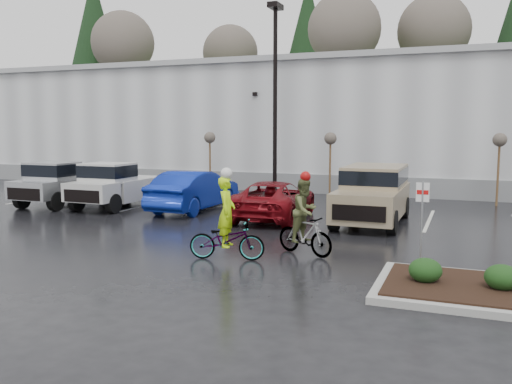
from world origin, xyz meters
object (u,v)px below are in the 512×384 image
at_px(pickup_white, 121,184).
at_px(cyclist_olive, 305,224).
at_px(sapling_west, 210,141).
at_px(cyclist_hivis, 227,232).
at_px(sapling_east, 500,144).
at_px(car_red, 274,200).
at_px(fire_lane_sign, 422,215).
at_px(sapling_mid, 330,142).
at_px(lamppost, 275,80).
at_px(suv_tan, 372,195).
at_px(car_blue, 195,191).
at_px(pickup_silver, 67,183).

xyz_separation_m(pickup_white, cyclist_olive, (10.03, -5.79, -0.15)).
distance_m(sapling_west, cyclist_hivis, 15.02).
xyz_separation_m(sapling_east, car_red, (-8.04, -6.65, -2.01)).
xyz_separation_m(sapling_west, fire_lane_sign, (11.80, -12.80, -1.32)).
xyz_separation_m(car_red, cyclist_olive, (2.75, -5.25, 0.12)).
xyz_separation_m(cyclist_hivis, cyclist_olive, (1.75, 1.26, 0.09)).
relative_size(car_red, cyclist_olive, 2.26).
bearing_deg(sapling_mid, sapling_west, 180.00).
relative_size(sapling_east, pickup_white, 0.62).
relative_size(lamppost, pickup_white, 1.77).
distance_m(car_red, suv_tan, 3.67).
xyz_separation_m(lamppost, sapling_west, (-4.00, 1.00, -2.96)).
relative_size(fire_lane_sign, car_red, 0.43).
xyz_separation_m(car_red, cyclist_hivis, (1.01, -6.51, 0.03)).
distance_m(sapling_mid, suv_tan, 7.33).
bearing_deg(sapling_mid, fire_lane_sign, -67.51).
bearing_deg(cyclist_hivis, lamppost, 1.30).
bearing_deg(cyclist_hivis, fire_lane_sign, -98.10).
bearing_deg(pickup_white, lamppost, 43.87).
relative_size(lamppost, fire_lane_sign, 4.19).
height_order(sapling_mid, car_blue, sapling_mid).
height_order(lamppost, car_blue, lamppost).
height_order(car_blue, cyclist_olive, cyclist_olive).
height_order(lamppost, car_red, lamppost).
distance_m(lamppost, car_red, 7.78).
height_order(sapling_east, pickup_white, sapling_east).
bearing_deg(sapling_mid, sapling_east, 0.00).
xyz_separation_m(sapling_west, suv_tan, (9.61, -6.42, -1.70)).
height_order(lamppost, suv_tan, lamppost).
bearing_deg(cyclist_olive, sapling_mid, 33.20).
bearing_deg(sapling_west, car_red, -48.15).
height_order(pickup_white, car_red, pickup_white).
height_order(car_red, suv_tan, suv_tan).
xyz_separation_m(sapling_mid, fire_lane_sign, (5.30, -12.80, -1.32)).
bearing_deg(sapling_east, lamppost, -174.29).
bearing_deg(car_blue, pickup_silver, 5.34).
height_order(sapling_mid, suv_tan, sapling_mid).
bearing_deg(pickup_white, suv_tan, -1.59).
bearing_deg(cyclist_olive, fire_lane_sign, -83.52).
distance_m(sapling_east, cyclist_olive, 13.16).
bearing_deg(lamppost, fire_lane_sign, -56.54).
distance_m(lamppost, sapling_west, 5.07).
height_order(lamppost, sapling_east, lamppost).
bearing_deg(cyclist_hivis, pickup_white, 37.22).
bearing_deg(sapling_east, car_blue, -152.85).
bearing_deg(pickup_silver, suv_tan, 0.13).
xyz_separation_m(sapling_east, pickup_silver, (-17.94, -6.45, -1.75)).
bearing_deg(car_red, cyclist_hivis, 94.88).
distance_m(lamppost, fire_lane_sign, 14.78).
height_order(pickup_silver, pickup_white, same).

